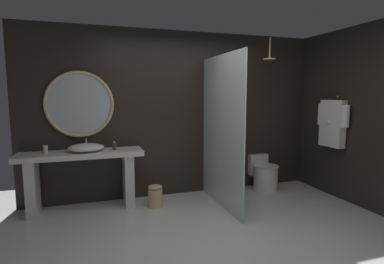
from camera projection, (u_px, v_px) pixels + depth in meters
ground_plane at (228, 246)px, 3.27m from camera, size 5.76×5.76×0.00m
back_wall_panel at (179, 114)px, 4.90m from camera, size 4.80×0.10×2.60m
side_wall_right at (351, 116)px, 4.55m from camera, size 0.10×2.47×2.60m
vanity_counter at (82, 172)px, 4.24m from camera, size 1.67×0.48×0.83m
vessel_sink at (86, 148)px, 4.22m from camera, size 0.48×0.40×0.16m
tumbler_cup at (45, 149)px, 4.09m from camera, size 0.06×0.06×0.11m
soap_dispenser at (114, 146)px, 4.34m from camera, size 0.05×0.05×0.13m
round_wall_mirror at (80, 104)px, 4.33m from camera, size 0.95×0.05×0.95m
shower_glass_panel at (221, 132)px, 4.34m from camera, size 0.02×1.41×2.17m
rain_shower_head at (270, 57)px, 4.80m from camera, size 0.20×0.20×0.34m
hanging_bathrobe at (333, 122)px, 4.72m from camera, size 0.20×0.60×0.79m
toilet at (264, 175)px, 5.19m from camera, size 0.42×0.59×0.57m
waste_bin at (155, 196)px, 4.38m from camera, size 0.20×0.20×0.33m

